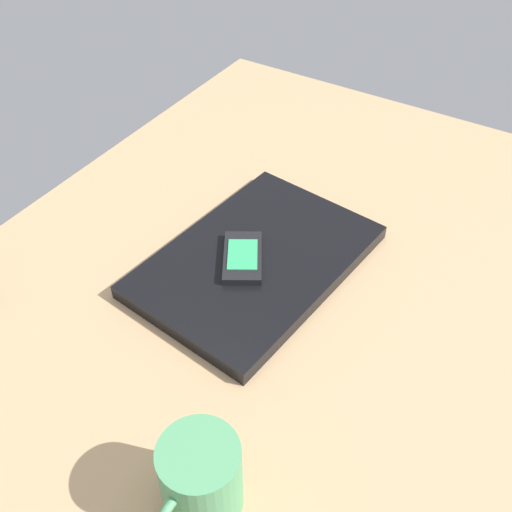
% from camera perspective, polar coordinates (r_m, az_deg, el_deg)
% --- Properties ---
extents(desk_surface, '(1.20, 0.80, 0.03)m').
position_cam_1_polar(desk_surface, '(0.82, -0.69, -4.33)').
color(desk_surface, tan).
rests_on(desk_surface, ground).
extents(laptop_closed, '(0.36, 0.27, 0.02)m').
position_cam_1_polar(laptop_closed, '(0.83, -0.00, -0.47)').
color(laptop_closed, black).
rests_on(laptop_closed, desk_surface).
extents(cell_phone_on_laptop, '(0.11, 0.10, 0.01)m').
position_cam_1_polar(cell_phone_on_laptop, '(0.82, -1.30, -0.12)').
color(cell_phone_on_laptop, black).
rests_on(cell_phone_on_laptop, laptop_closed).
extents(coffee_mug, '(0.12, 0.08, 0.10)m').
position_cam_1_polar(coffee_mug, '(0.60, -5.44, -20.72)').
color(coffee_mug, '#4C9360').
rests_on(coffee_mug, desk_surface).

